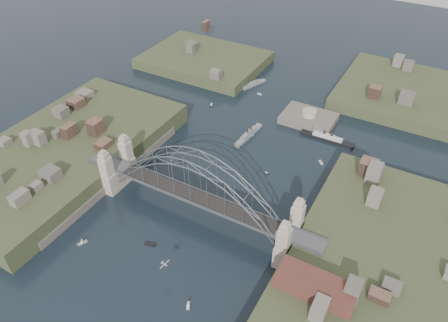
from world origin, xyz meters
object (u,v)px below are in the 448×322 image
bridge (195,187)px  naval_cruiser_near (249,135)px  wharf_shed (316,286)px  ocean_liner (327,138)px  naval_cruiser_far (254,84)px  fort_island (308,122)px

bridge → naval_cruiser_near: (-5.22, 47.76, -11.48)m
wharf_shed → ocean_liner: size_ratio=0.92×
wharf_shed → ocean_liner: 78.06m
naval_cruiser_far → wharf_shed: bearing=-56.8°
naval_cruiser_near → fort_island: bearing=52.3°
wharf_shed → naval_cruiser_near: size_ratio=1.10×
fort_island → ocean_liner: bearing=-39.0°
bridge → wharf_shed: 46.23m
naval_cruiser_near → ocean_liner: size_ratio=0.84×
wharf_shed → naval_cruiser_far: size_ratio=1.45×
naval_cruiser_near → ocean_liner: naval_cruiser_near is taller
naval_cruiser_near → ocean_liner: (28.66, 12.98, -0.01)m
naval_cruiser_far → fort_island: bearing=-26.6°
naval_cruiser_near → naval_cruiser_far: size_ratio=1.32×
fort_island → naval_cruiser_far: size_ratio=1.60×
fort_island → ocean_liner: 14.77m
fort_island → naval_cruiser_far: 38.23m
fort_island → ocean_liner: size_ratio=1.01×
bridge → fort_island: size_ratio=3.82×
bridge → naval_cruiser_near: 49.40m
naval_cruiser_near → naval_cruiser_far: naval_cruiser_near is taller
naval_cruiser_near → naval_cruiser_far: 42.83m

